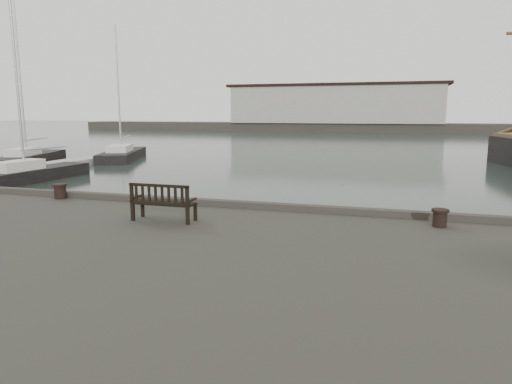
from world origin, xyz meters
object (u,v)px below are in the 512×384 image
(bench, at_px, (164,209))
(bollard_right, at_px, (440,218))
(yacht_d, at_px, (123,157))
(yacht_b, at_px, (30,161))
(bollard_left, at_px, (60,191))
(yacht_c, at_px, (31,178))

(bench, height_order, bollard_right, bench)
(bench, xyz_separation_m, bollard_right, (6.67, 1.36, -0.08))
(yacht_d, bearing_deg, bench, -76.31)
(bollard_right, xyz_separation_m, yacht_b, (-30.76, 20.04, -1.53))
(bollard_left, relative_size, yacht_b, 0.04)
(yacht_d, bearing_deg, yacht_b, -156.16)
(bollard_left, distance_m, bollard_right, 11.32)
(bollard_left, bearing_deg, yacht_b, 134.78)
(yacht_b, bearing_deg, yacht_d, 25.93)
(bench, height_order, bollard_left, bench)
(bollard_right, bearing_deg, yacht_c, 153.11)
(bench, distance_m, yacht_b, 32.26)
(bench, relative_size, bollard_left, 3.42)
(bench, distance_m, bollard_left, 4.98)
(bollard_left, height_order, bollard_right, bollard_left)
(bench, xyz_separation_m, yacht_b, (-24.09, 21.40, -1.61))
(yacht_b, relative_size, yacht_c, 1.18)
(yacht_b, distance_m, yacht_c, 11.49)
(bench, relative_size, yacht_c, 0.14)
(bollard_right, bearing_deg, yacht_d, 134.67)
(bollard_left, bearing_deg, yacht_d, 119.04)
(bollard_left, height_order, yacht_d, yacht_d)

